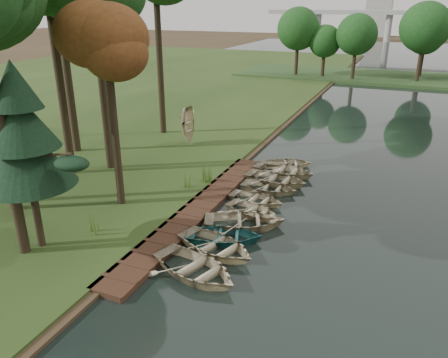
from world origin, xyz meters
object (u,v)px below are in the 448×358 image
at_px(rowboat_2, 224,234).
at_px(stored_rowboat, 189,140).
at_px(rowboat_1, 216,244).
at_px(boardwalk, 198,209).
at_px(pine_tree, 23,137).
at_px(rowboat_0, 195,266).

relative_size(rowboat_2, stored_rowboat, 1.23).
height_order(rowboat_1, stored_rowboat, stored_rowboat).
relative_size(boardwalk, stored_rowboat, 5.57).
distance_m(boardwalk, pine_tree, 9.29).
distance_m(boardwalk, rowboat_0, 5.87).
height_order(boardwalk, pine_tree, pine_tree).
xyz_separation_m(rowboat_1, pine_tree, (-7.18, -2.83, 4.80)).
relative_size(rowboat_0, pine_tree, 0.50).
height_order(rowboat_0, rowboat_2, rowboat_0).
bearing_deg(stored_rowboat, rowboat_0, -145.70).
bearing_deg(pine_tree, rowboat_1, 21.50).
relative_size(rowboat_2, pine_tree, 0.44).
bearing_deg(boardwalk, stored_rowboat, 119.52).
height_order(boardwalk, rowboat_0, rowboat_0).
bearing_deg(boardwalk, pine_tree, -126.96).
bearing_deg(pine_tree, stored_rowboat, 93.13).
distance_m(rowboat_0, rowboat_2, 2.94).
bearing_deg(rowboat_1, rowboat_2, 19.21).
relative_size(boardwalk, rowboat_2, 4.54).
height_order(rowboat_1, rowboat_2, rowboat_1).
relative_size(rowboat_0, rowboat_2, 1.14).
bearing_deg(rowboat_1, stored_rowboat, 49.07).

